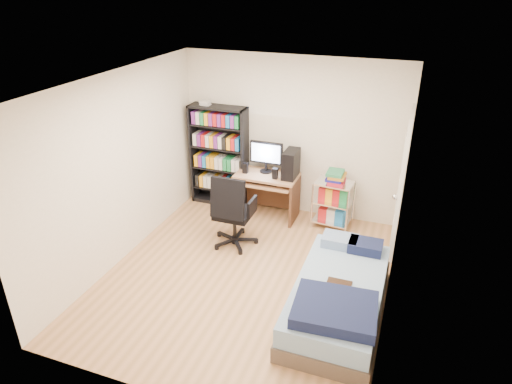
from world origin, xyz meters
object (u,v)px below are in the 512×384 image
at_px(office_chair, 233,223).
at_px(bed, 338,297).
at_px(computer_desk, 274,178).
at_px(media_shelf, 219,155).

distance_m(office_chair, bed, 1.96).
height_order(computer_desk, bed, computer_desk).
bearing_deg(office_chair, computer_desk, 75.41).
xyz_separation_m(office_chair, bed, (1.69, -0.98, -0.11)).
bearing_deg(computer_desk, bed, -54.57).
xyz_separation_m(computer_desk, office_chair, (-0.26, -1.03, -0.30)).
distance_m(computer_desk, bed, 2.50).
distance_m(computer_desk, office_chair, 1.11).
xyz_separation_m(media_shelf, bed, (2.43, -2.17, -0.61)).
height_order(office_chair, bed, office_chair).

